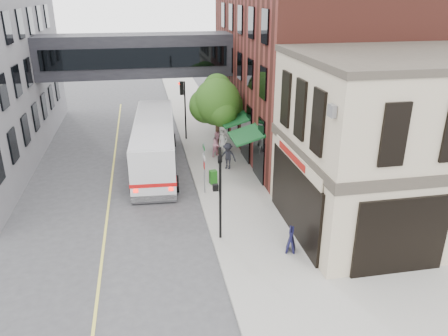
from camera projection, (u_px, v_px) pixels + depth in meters
name	position (u px, v px, depth m)	size (l,w,h in m)	color
ground	(220.00, 265.00, 18.72)	(120.00, 120.00, 0.00)	#38383A
sidewalk_main	(213.00, 151.00, 31.78)	(4.00, 60.00, 0.15)	gray
corner_building	(399.00, 145.00, 20.50)	(10.19, 8.12, 8.45)	tan
brick_building	(318.00, 49.00, 31.45)	(13.76, 18.00, 14.00)	#55231A
skyway_bridge	(136.00, 55.00, 32.12)	(14.00, 3.18, 3.00)	black
traffic_signal_near	(220.00, 182.00, 19.48)	(0.44, 0.22, 4.60)	black
traffic_signal_far	(183.00, 99.00, 32.97)	(0.53, 0.28, 4.50)	black
street_sign_pole	(204.00, 164.00, 24.43)	(0.08, 0.75, 3.00)	gray
street_tree	(217.00, 102.00, 29.65)	(3.80, 3.20, 5.60)	#382619
lane_marking	(111.00, 181.00, 26.95)	(0.12, 40.00, 0.01)	#D8CC4C
bus	(155.00, 142.00, 28.63)	(3.34, 11.64, 3.10)	silver
pedestrian_a	(223.00, 143.00, 30.23)	(0.70, 0.46, 1.91)	white
pedestrian_b	(217.00, 144.00, 30.27)	(0.86, 0.67, 1.78)	pink
pedestrian_c	(228.00, 156.00, 28.16)	(1.12, 0.65, 1.74)	black
newspaper_box	(213.00, 177.00, 26.12)	(0.42, 0.37, 0.84)	#1A5A14
sandwich_board	(291.00, 240.00, 19.32)	(0.39, 0.61, 1.09)	black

